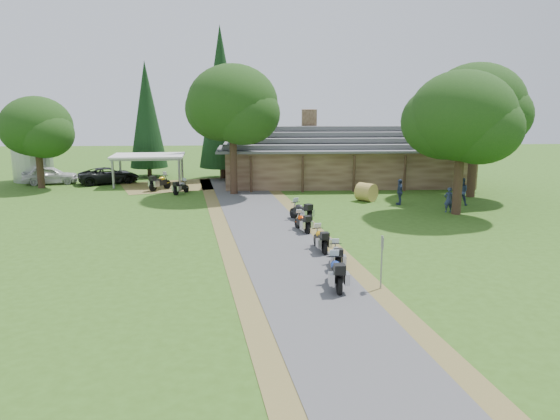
{
  "coord_description": "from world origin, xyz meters",
  "views": [
    {
      "loc": [
        -1.72,
        -22.2,
        7.41
      ],
      "look_at": [
        -0.43,
        5.25,
        1.6
      ],
      "focal_mm": 35.0,
      "sensor_mm": 36.0,
      "label": 1
    }
  ],
  "objects_px": {
    "motorcycle_row_b": "(337,254)",
    "motorcycle_carport_a": "(160,181)",
    "motorcycle_row_e": "(301,210)",
    "silo": "(31,142)",
    "lodge": "(345,154)",
    "motorcycle_row_c": "(320,238)",
    "carport": "(149,170)",
    "motorcycle_row_a": "(336,271)",
    "car_white_sedan": "(50,173)",
    "hay_bale": "(366,192)",
    "car_dark_suv": "(108,171)",
    "motorcycle_carport_b": "(181,186)",
    "motorcycle_row_d": "(302,221)"
  },
  "relations": [
    {
      "from": "car_dark_suv",
      "to": "motorcycle_carport_a",
      "type": "bearing_deg",
      "value": -150.63
    },
    {
      "from": "car_dark_suv",
      "to": "motorcycle_row_e",
      "type": "bearing_deg",
      "value": -159.21
    },
    {
      "from": "car_dark_suv",
      "to": "hay_bale",
      "type": "bearing_deg",
      "value": -138.22
    },
    {
      "from": "car_dark_suv",
      "to": "motorcycle_row_d",
      "type": "distance_m",
      "value": 23.03
    },
    {
      "from": "lodge",
      "to": "motorcycle_row_b",
      "type": "bearing_deg",
      "value": -100.09
    },
    {
      "from": "hay_bale",
      "to": "motorcycle_carport_b",
      "type": "bearing_deg",
      "value": 165.38
    },
    {
      "from": "car_dark_suv",
      "to": "motorcycle_row_a",
      "type": "height_order",
      "value": "car_dark_suv"
    },
    {
      "from": "motorcycle_row_b",
      "to": "motorcycle_carport_a",
      "type": "xyz_separation_m",
      "value": [
        -11.07,
        20.3,
        0.12
      ]
    },
    {
      "from": "motorcycle_row_b",
      "to": "motorcycle_carport_a",
      "type": "bearing_deg",
      "value": 30.01
    },
    {
      "from": "car_dark_suv",
      "to": "silo",
      "type": "bearing_deg",
      "value": 51.28
    },
    {
      "from": "silo",
      "to": "motorcycle_row_a",
      "type": "relative_size",
      "value": 3.45
    },
    {
      "from": "silo",
      "to": "motorcycle_row_c",
      "type": "xyz_separation_m",
      "value": [
        22.53,
        -23.03,
        -2.81
      ]
    },
    {
      "from": "motorcycle_row_a",
      "to": "motorcycle_row_c",
      "type": "relative_size",
      "value": 1.1
    },
    {
      "from": "lodge",
      "to": "carport",
      "type": "relative_size",
      "value": 3.66
    },
    {
      "from": "motorcycle_row_e",
      "to": "motorcycle_carport_a",
      "type": "distance_m",
      "value": 15.29
    },
    {
      "from": "silo",
      "to": "motorcycle_row_a",
      "type": "bearing_deg",
      "value": -51.43
    },
    {
      "from": "carport",
      "to": "motorcycle_row_a",
      "type": "bearing_deg",
      "value": -68.37
    },
    {
      "from": "silo",
      "to": "motorcycle_row_b",
      "type": "bearing_deg",
      "value": -48.15
    },
    {
      "from": "silo",
      "to": "lodge",
      "type": "bearing_deg",
      "value": -4.68
    },
    {
      "from": "car_dark_suv",
      "to": "motorcycle_row_c",
      "type": "distance_m",
      "value": 26.4
    },
    {
      "from": "motorcycle_row_c",
      "to": "motorcycle_carport_a",
      "type": "bearing_deg",
      "value": 21.9
    },
    {
      "from": "lodge",
      "to": "car_dark_suv",
      "type": "distance_m",
      "value": 20.22
    },
    {
      "from": "car_white_sedan",
      "to": "motorcycle_row_b",
      "type": "xyz_separation_m",
      "value": [
        20.87,
        -23.82,
        -0.37
      ]
    },
    {
      "from": "motorcycle_carport_a",
      "to": "hay_bale",
      "type": "bearing_deg",
      "value": -74.83
    },
    {
      "from": "motorcycle_row_a",
      "to": "motorcycle_row_e",
      "type": "distance_m",
      "value": 11.6
    },
    {
      "from": "carport",
      "to": "motorcycle_carport_b",
      "type": "relative_size",
      "value": 3.52
    },
    {
      "from": "motorcycle_row_e",
      "to": "motorcycle_row_c",
      "type": "bearing_deg",
      "value": 152.74
    },
    {
      "from": "car_white_sedan",
      "to": "hay_bale",
      "type": "distance_m",
      "value": 26.72
    },
    {
      "from": "car_white_sedan",
      "to": "lodge",
      "type": "bearing_deg",
      "value": -103.01
    },
    {
      "from": "lodge",
      "to": "car_dark_suv",
      "type": "relative_size",
      "value": 3.97
    },
    {
      "from": "silo",
      "to": "motorcycle_row_b",
      "type": "relative_size",
      "value": 4.11
    },
    {
      "from": "motorcycle_row_a",
      "to": "motorcycle_row_e",
      "type": "xyz_separation_m",
      "value": [
        -0.4,
        11.59,
        -0.03
      ]
    },
    {
      "from": "car_dark_suv",
      "to": "motorcycle_row_e",
      "type": "height_order",
      "value": "car_dark_suv"
    },
    {
      "from": "motorcycle_carport_a",
      "to": "silo",
      "type": "bearing_deg",
      "value": 100.01
    },
    {
      "from": "car_white_sedan",
      "to": "motorcycle_carport_b",
      "type": "xyz_separation_m",
      "value": [
        11.68,
        -5.27,
        -0.37
      ]
    },
    {
      "from": "silo",
      "to": "car_white_sedan",
      "type": "bearing_deg",
      "value": -40.85
    },
    {
      "from": "motorcycle_row_d",
      "to": "car_dark_suv",
      "type": "bearing_deg",
      "value": 21.47
    },
    {
      "from": "car_dark_suv",
      "to": "motorcycle_carport_b",
      "type": "height_order",
      "value": "car_dark_suv"
    },
    {
      "from": "motorcycle_row_c",
      "to": "motorcycle_carport_b",
      "type": "xyz_separation_m",
      "value": [
        -8.78,
        15.97,
        -0.05
      ]
    },
    {
      "from": "car_dark_suv",
      "to": "motorcycle_carport_a",
      "type": "distance_m",
      "value": 6.1
    },
    {
      "from": "car_white_sedan",
      "to": "hay_bale",
      "type": "relative_size",
      "value": 4.37
    },
    {
      "from": "motorcycle_row_c",
      "to": "hay_bale",
      "type": "distance_m",
      "value": 13.32
    },
    {
      "from": "carport",
      "to": "car_white_sedan",
      "type": "height_order",
      "value": "carport"
    },
    {
      "from": "car_dark_suv",
      "to": "motorcycle_row_a",
      "type": "xyz_separation_m",
      "value": [
        15.58,
        -26.51,
        -0.35
      ]
    },
    {
      "from": "carport",
      "to": "motorcycle_row_a",
      "type": "distance_m",
      "value": 28.3
    },
    {
      "from": "car_dark_suv",
      "to": "hay_bale",
      "type": "height_order",
      "value": "car_dark_suv"
    },
    {
      "from": "carport",
      "to": "motorcycle_row_d",
      "type": "bearing_deg",
      "value": -58.75
    },
    {
      "from": "motorcycle_row_c",
      "to": "motorcycle_carport_b",
      "type": "distance_m",
      "value": 18.23
    },
    {
      "from": "motorcycle_row_a",
      "to": "motorcycle_row_c",
      "type": "bearing_deg",
      "value": -0.69
    },
    {
      "from": "lodge",
      "to": "motorcycle_row_c",
      "type": "relative_size",
      "value": 11.9
    }
  ]
}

